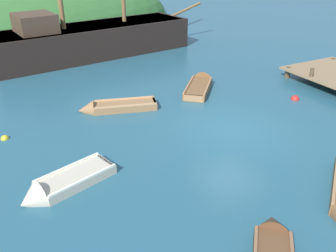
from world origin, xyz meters
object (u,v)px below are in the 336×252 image
(sailing_ship, at_px, (93,44))
(buoy_red, at_px, (295,99))
(rowboat_outer_right, at_px, (114,108))
(rowboat_near_dock, at_px, (62,186))
(rowboat_far, at_px, (200,86))
(buoy_yellow, at_px, (5,139))

(sailing_ship, height_order, buoy_red, sailing_ship)
(rowboat_outer_right, relative_size, buoy_red, 8.77)
(sailing_ship, bearing_deg, buoy_red, -70.07)
(sailing_ship, height_order, rowboat_near_dock, sailing_ship)
(rowboat_outer_right, bearing_deg, rowboat_far, -157.10)
(rowboat_outer_right, bearing_deg, sailing_ship, -84.71)
(buoy_yellow, bearing_deg, buoy_red, -10.27)
(sailing_ship, xyz_separation_m, buoy_yellow, (-6.59, -9.93, -0.81))
(rowboat_near_dock, xyz_separation_m, rowboat_far, (8.44, 5.37, 0.02))
(rowboat_far, distance_m, buoy_yellow, 9.78)
(sailing_ship, height_order, rowboat_far, sailing_ship)
(rowboat_near_dock, bearing_deg, buoy_yellow, -90.20)
(sailing_ship, relative_size, rowboat_outer_right, 4.42)
(rowboat_outer_right, relative_size, rowboat_far, 1.11)
(sailing_ship, relative_size, buoy_red, 38.73)
(buoy_yellow, distance_m, buoy_red, 13.26)
(rowboat_far, bearing_deg, sailing_ship, 61.31)
(buoy_red, bearing_deg, rowboat_far, 133.63)
(rowboat_near_dock, xyz_separation_m, buoy_red, (11.77, 1.87, -0.10))
(rowboat_far, bearing_deg, rowboat_outer_right, 138.03)
(rowboat_outer_right, bearing_deg, buoy_yellow, 23.70)
(buoy_red, bearing_deg, buoy_yellow, 169.73)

